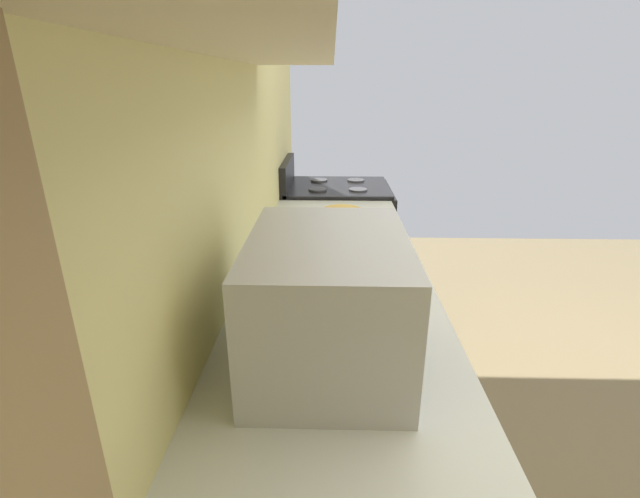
# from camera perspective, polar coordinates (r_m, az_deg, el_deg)

# --- Properties ---
(ground_plane) EXTENTS (5.98, 5.98, 0.00)m
(ground_plane) POSITION_cam_1_polar(r_m,az_deg,el_deg) (2.38, 34.49, -23.43)
(ground_plane) COLOR brown
(wall_back) EXTENTS (3.85, 0.12, 2.61)m
(wall_back) POSITION_cam_1_polar(r_m,az_deg,el_deg) (1.44, -13.19, 11.50)
(wall_back) COLOR #E3D685
(wall_back) RESTS_ON ground_plane
(counter_run) EXTENTS (2.93, 0.66, 0.89)m
(counter_run) POSITION_cam_1_polar(r_m,az_deg,el_deg) (1.46, 1.72, -26.86)
(counter_run) COLOR beige
(counter_run) RESTS_ON ground_plane
(oven_range) EXTENTS (0.61, 0.69, 1.07)m
(oven_range) POSITION_cam_1_polar(r_m,az_deg,el_deg) (2.95, 2.14, -0.37)
(oven_range) COLOR black
(oven_range) RESTS_ON ground_plane
(microwave) EXTENTS (0.50, 0.37, 0.31)m
(microwave) POSITION_cam_1_polar(r_m,az_deg,el_deg) (1.05, 1.10, -6.52)
(microwave) COLOR #B7BABF
(microwave) RESTS_ON counter_run
(bowl) EXTENTS (0.19, 0.19, 0.06)m
(bowl) POSITION_cam_1_polar(r_m,az_deg,el_deg) (2.15, 2.88, 4.48)
(bowl) COLOR gold
(bowl) RESTS_ON counter_run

